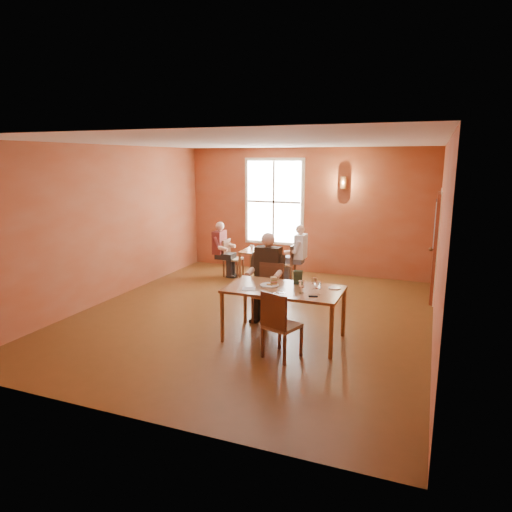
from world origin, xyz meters
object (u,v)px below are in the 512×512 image
(chair_empty, at_px, (282,324))
(chair_diner_maroon, at_px, (233,258))
(diner_main, at_px, (267,281))
(main_table, at_px, (284,314))
(second_table, at_px, (259,264))
(chair_diner_white, at_px, (286,263))
(diner_maroon, at_px, (232,250))
(diner_white, at_px, (287,254))
(chair_diner_main, at_px, (268,293))

(chair_empty, bearing_deg, chair_diner_maroon, 141.88)
(diner_main, bearing_deg, main_table, 128.88)
(main_table, relative_size, second_table, 2.30)
(diner_main, height_order, chair_diner_white, diner_main)
(diner_maroon, bearing_deg, main_table, 35.60)
(chair_empty, height_order, diner_white, diner_white)
(chair_diner_maroon, bearing_deg, diner_white, 90.00)
(diner_main, distance_m, chair_empty, 1.45)
(diner_main, bearing_deg, diner_maroon, -55.21)
(chair_diner_main, bearing_deg, chair_diner_maroon, -55.35)
(main_table, xyz_separation_m, chair_diner_maroon, (-2.31, 3.27, 0.03))
(diner_main, distance_m, second_table, 2.92)
(second_table, height_order, chair_diner_white, chair_diner_white)
(diner_main, bearing_deg, chair_empty, 118.45)
(second_table, height_order, chair_diner_maroon, chair_diner_maroon)
(main_table, relative_size, diner_main, 1.21)
(chair_diner_main, relative_size, chair_empty, 1.02)
(diner_maroon, bearing_deg, diner_main, 34.79)
(diner_white, xyz_separation_m, diner_maroon, (-1.36, 0.00, -0.00))
(chair_diner_main, relative_size, diner_white, 0.79)
(main_table, bearing_deg, chair_diner_white, 107.19)
(chair_diner_white, relative_size, chair_diner_maroon, 0.98)
(chair_diner_main, distance_m, second_table, 2.87)
(second_table, distance_m, diner_white, 0.74)
(chair_diner_main, height_order, chair_diner_white, chair_diner_main)
(diner_white, bearing_deg, chair_diner_maroon, 90.00)
(chair_diner_white, height_order, chair_diner_maroon, chair_diner_maroon)
(diner_main, bearing_deg, second_table, -66.33)
(second_table, height_order, diner_white, diner_white)
(diner_maroon, bearing_deg, chair_diner_white, 90.00)
(second_table, distance_m, diner_maroon, 0.74)
(chair_empty, relative_size, chair_diner_white, 1.14)
(second_table, height_order, diner_maroon, diner_maroon)
(diner_main, relative_size, diner_maroon, 1.15)
(chair_empty, xyz_separation_m, chair_diner_white, (-1.19, 3.91, -0.06))
(chair_diner_white, xyz_separation_m, diner_white, (0.03, 0.00, 0.20))
(main_table, distance_m, diner_white, 3.42)
(chair_diner_white, bearing_deg, main_table, -162.81)
(chair_diner_white, xyz_separation_m, diner_maroon, (-1.33, 0.00, 0.20))
(main_table, xyz_separation_m, second_table, (-1.66, 3.27, -0.07))
(second_table, relative_size, chair_diner_maroon, 0.87)
(diner_main, xyz_separation_m, diner_maroon, (-1.84, 2.65, -0.10))
(main_table, xyz_separation_m, diner_maroon, (-2.34, 3.27, 0.22))
(main_table, height_order, second_table, main_table)
(diner_main, distance_m, chair_diner_maroon, 3.22)
(diner_white, height_order, chair_diner_maroon, diner_white)
(chair_diner_white, bearing_deg, chair_empty, -163.03)
(main_table, relative_size, chair_empty, 1.80)
(chair_diner_maroon, bearing_deg, chair_diner_white, 90.00)
(chair_empty, bearing_deg, second_table, 134.58)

